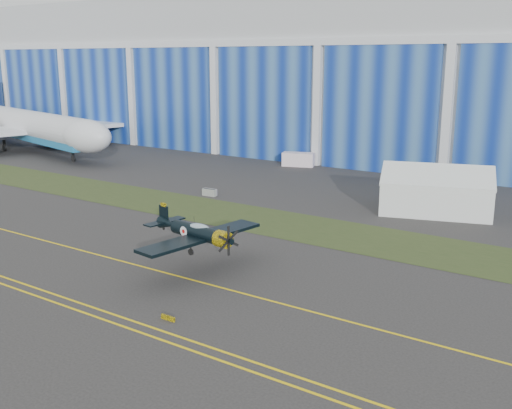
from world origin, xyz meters
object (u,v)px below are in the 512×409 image
Objects in this scene: tent at (436,187)px; shipping_container at (298,159)px; jetliner at (28,93)px; tug at (400,173)px; warbird at (197,232)px.

tent reaches higher than shipping_container.
shipping_container is (52.93, 14.64, -10.11)m from jetliner.
tug is (-11.36, 18.00, -2.29)m from tent.
tug is at bearing -17.43° from shipping_container.
warbird is 2.55× the size of shipping_container.
jetliner reaches higher than tent.
jetliner reaches higher than tug.
jetliner is at bearing 161.89° from warbird.
tent is (82.33, -2.87, -8.32)m from jetliner.
warbird is at bearing -12.81° from jetliner.
jetliner is at bearing 175.77° from tug.
shipping_container is at bearing 28.56° from jetliner.
tent is at bearing 11.11° from jetliner.
warbird is 0.18× the size of jetliner.
tug is at bearing 104.88° from tent.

